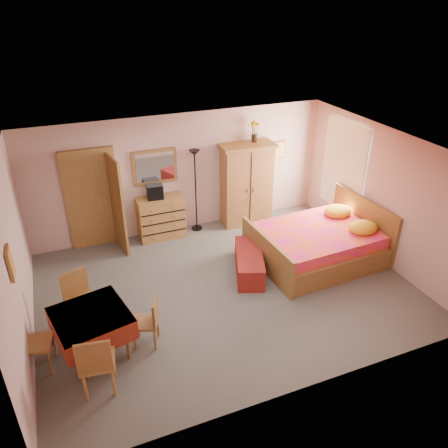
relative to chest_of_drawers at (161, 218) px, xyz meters
name	(u,v)px	position (x,y,z in m)	size (l,w,h in m)	color
floor	(225,288)	(0.57, -2.26, -0.46)	(6.50, 6.50, 0.00)	#5F5B53
ceiling	(225,151)	(0.57, -2.26, 2.14)	(6.50, 6.50, 0.00)	brown
wall_back	(182,174)	(0.57, 0.24, 0.84)	(6.50, 0.10, 2.60)	#C5978E
wall_front	(302,316)	(0.57, -4.76, 0.84)	(6.50, 0.10, 2.60)	#C5978E
wall_left	(15,265)	(-2.68, -2.26, 0.84)	(0.10, 5.00, 2.60)	#C5978E
wall_right	(382,195)	(3.82, -2.26, 0.84)	(0.10, 5.00, 2.60)	#C5978E
doorway	(93,200)	(-1.33, 0.21, 0.56)	(1.06, 0.12, 2.15)	#9E6B35
window	(344,167)	(3.78, -1.06, 0.99)	(0.08, 1.40, 1.95)	white
picture_left	(10,263)	(-2.65, -2.86, 1.24)	(0.04, 0.32, 0.42)	orange
picture_back	(280,150)	(2.92, 0.21, 1.09)	(0.30, 0.04, 0.40)	#D8BF59
chest_of_drawers	(161,218)	(0.00, 0.00, 0.00)	(0.98, 0.49, 0.92)	#AC733A
wall_mirror	(155,167)	(0.00, 0.21, 1.09)	(0.93, 0.05, 0.74)	white
stereo	(155,192)	(-0.08, 0.02, 0.61)	(0.33, 0.24, 0.30)	black
floor_lamp	(196,191)	(0.82, 0.04, 0.47)	(0.24, 0.24, 1.86)	black
wardrobe	(246,184)	(1.98, -0.05, 0.48)	(1.20, 0.62, 1.88)	#A46937
sunflower_vase	(255,131)	(2.18, 0.04, 1.64)	(0.18, 0.18, 0.45)	gold
bed	(317,235)	(2.60, -2.04, 0.09)	(2.38, 1.87, 1.10)	#E41681
bench	(249,263)	(1.19, -1.97, -0.24)	(0.48, 1.31, 0.44)	maroon
dining_table	(94,334)	(-1.81, -3.05, -0.09)	(1.00, 1.00, 0.74)	maroon
chair_south	(97,360)	(-1.83, -3.72, 0.03)	(0.45, 0.45, 0.98)	#B07E3B
chair_north	(83,302)	(-1.87, -2.37, 0.02)	(0.44, 0.44, 0.96)	olive
chair_west	(36,343)	(-2.57, -3.03, -0.01)	(0.41, 0.41, 0.91)	#AC773A
chair_east	(145,322)	(-1.06, -3.11, -0.05)	(0.37, 0.37, 0.82)	#A46B37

